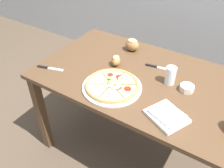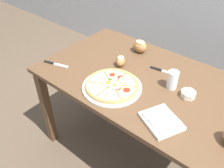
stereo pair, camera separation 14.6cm
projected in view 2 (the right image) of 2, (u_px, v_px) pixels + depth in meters
ground_plane at (137, 150)px, 2.04m from camera, size 12.00×12.00×0.00m
dining_table at (143, 90)px, 1.62m from camera, size 1.41×0.85×0.77m
pizza at (112, 85)px, 1.47m from camera, size 0.37×0.37×0.06m
ramekin_bowl at (188, 94)px, 1.41m from camera, size 0.09×0.09×0.04m
napkin_folded at (161, 120)px, 1.24m from camera, size 0.25×0.24×0.04m
bread_piece_near at (140, 46)px, 1.80m from camera, size 0.11×0.08×0.10m
bread_piece_mid at (121, 61)px, 1.66m from camera, size 0.09×0.10×0.07m
knife_main at (56, 64)px, 1.69m from camera, size 0.19×0.07×0.01m
knife_spare at (164, 71)px, 1.62m from camera, size 0.19×0.05×0.01m
water_glass at (172, 81)px, 1.46m from camera, size 0.07×0.07×0.12m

